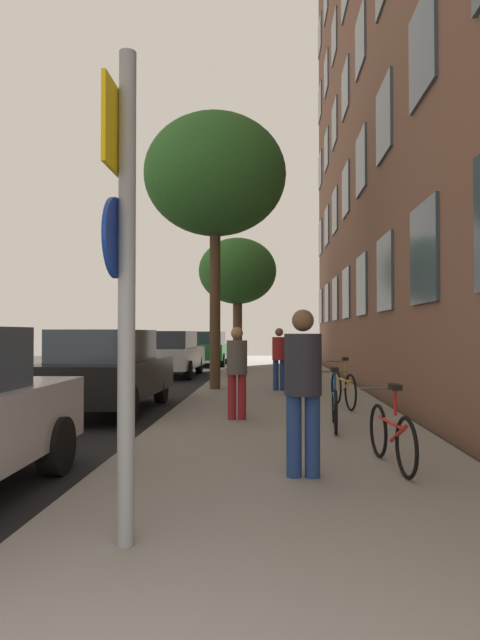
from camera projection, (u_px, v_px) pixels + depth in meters
name	position (u px, v px, depth m)	size (l,w,h in m)	color
ground_plane	(159.00, 386.00, 16.21)	(41.80, 41.80, 0.00)	#332D28
road_asphalt	(88.00, 386.00, 16.33)	(7.00, 38.00, 0.01)	black
sidewalk	(278.00, 385.00, 16.03)	(4.20, 38.00, 0.12)	gray
building_facade	(370.00, 3.00, 15.64)	(0.56, 27.00, 21.74)	brown
sign_post	(123.00, 262.00, 3.84)	(0.15, 0.60, 3.41)	gray
traffic_light	(235.00, 304.00, 23.85)	(0.43, 0.24, 3.92)	black
tree_near	(215.00, 176.00, 14.49)	(3.70, 3.70, 7.15)	#4C3823
tree_far	(238.00, 272.00, 22.87)	(3.20, 3.20, 5.36)	brown
bicycle_0	(391.00, 435.00, 5.99)	(0.42, 1.57, 0.91)	black
bicycle_1	(335.00, 405.00, 8.40)	(0.42, 1.72, 0.94)	black
bicycle_2	(343.00, 388.00, 10.78)	(0.43, 1.65, 0.98)	black
bicycle_3	(290.00, 377.00, 13.22)	(0.46, 1.76, 0.98)	black
bicycle_4	(299.00, 372.00, 15.60)	(0.56, 1.69, 0.93)	black
bicycle_5	(287.00, 367.00, 18.01)	(0.45, 1.59, 0.90)	black
pedestrian_0	(303.00, 381.00, 5.60)	(0.53, 0.53, 1.69)	navy
pedestrian_1	(237.00, 367.00, 9.31)	(0.47, 0.47, 1.55)	maroon
pedestrian_2	(279.00, 355.00, 14.01)	(0.47, 0.47, 1.57)	navy
car_1	(108.00, 370.00, 10.92)	(1.82, 4.47, 1.62)	black
car_2	(172.00, 353.00, 19.82)	(1.83, 4.48, 1.62)	#B7B7BC
car_3	(208.00, 348.00, 26.58)	(1.79, 4.18, 1.62)	#19662D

